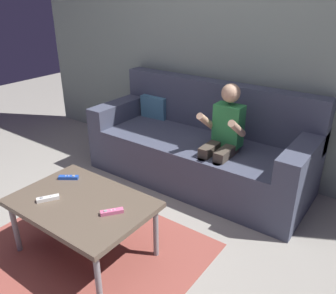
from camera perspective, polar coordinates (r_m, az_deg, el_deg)
The scene contains 9 objects.
ground_plane at distance 2.49m, azimuth -13.81°, elevation -18.26°, with size 9.65×9.65×0.00m, color #9E998E.
wall_back at distance 3.33m, azimuth 9.39°, elevation 17.08°, with size 4.82×0.05×2.50m, color gray.
couch at distance 3.26m, azimuth 5.24°, elevation -0.18°, with size 2.04×0.80×0.89m.
person_seated_on_couch at distance 2.87m, azimuth 8.96°, elevation 1.66°, with size 0.33×0.41×0.99m.
coffee_table at distance 2.35m, azimuth -13.93°, elevation -9.37°, with size 0.90×0.62×0.42m.
area_rug at distance 2.58m, azimuth -13.04°, elevation -16.41°, with size 1.49×1.27×0.01m, color #9E4C42.
game_remote_pink_near_edge at distance 2.17m, azimuth -9.20°, elevation -10.44°, with size 0.11×0.13×0.03m.
game_remote_white_center at distance 2.39m, azimuth -19.10°, elevation -7.97°, with size 0.11×0.14×0.03m.
game_remote_blue_far_corner at distance 2.60m, azimuth -16.00°, elevation -4.82°, with size 0.14×0.11×0.03m.
Camera 1 is at (1.49, -1.10, 1.67)m, focal length 37.17 mm.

